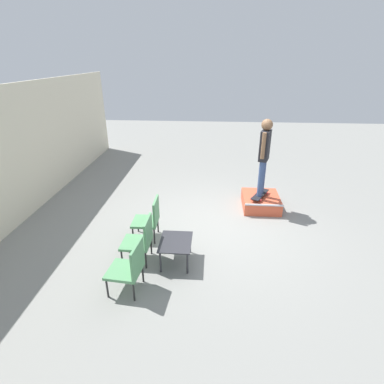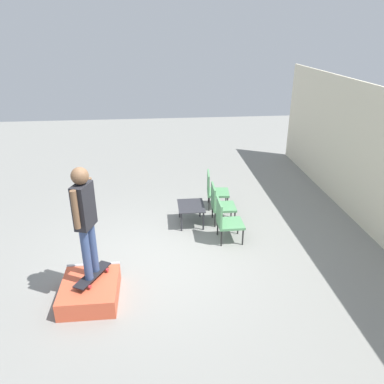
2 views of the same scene
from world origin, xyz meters
TOP-DOWN VIEW (x-y plane):
  - ground_plane at (0.00, 0.00)m, footprint 24.00×24.00m
  - skate_ramp_box at (0.97, -1.09)m, footprint 1.05×0.90m
  - skateboard_on_ramp at (0.87, -1.03)m, footprint 0.77×0.54m
  - person_skater at (0.87, -1.03)m, footprint 0.55×0.31m
  - coffee_table at (-1.41, 0.79)m, footprint 0.73×0.58m
  - patio_chair_left at (-2.20, 1.43)m, footprint 0.57×0.57m
  - patio_chair_center at (-1.41, 1.43)m, footprint 0.53×0.53m
  - patio_chair_right at (-0.62, 1.43)m, footprint 0.53×0.53m

SIDE VIEW (x-z plane):
  - ground_plane at x=0.00m, z-range 0.00..0.00m
  - skate_ramp_box at x=0.97m, z-range -0.01..0.33m
  - coffee_table at x=-1.41m, z-range 0.16..0.61m
  - skateboard_on_ramp at x=0.87m, z-range 0.36..0.43m
  - patio_chair_left at x=-2.20m, z-range 0.03..0.93m
  - patio_chair_center at x=-1.41m, z-range 0.03..0.93m
  - patio_chair_right at x=-0.62m, z-range 0.03..0.93m
  - person_skater at x=0.87m, z-range 0.59..2.43m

